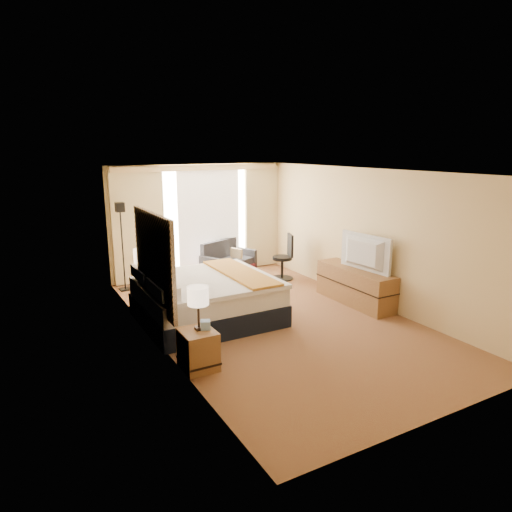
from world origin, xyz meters
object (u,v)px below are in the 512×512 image
media_dresser (355,286)px  television (361,253)px  nightstand_left (198,349)px  floor_lamp (121,229)px  bed (206,298)px  loveseat (228,264)px  lamp_right (142,257)px  desk_chair (285,259)px  nightstand_right (147,298)px  lamp_left (198,297)px

media_dresser → television: 0.72m
nightstand_left → floor_lamp: floor_lamp is taller
nightstand_left → bed: (0.81, 1.62, 0.12)m
loveseat → lamp_right: lamp_right is taller
media_dresser → desk_chair: size_ratio=1.71×
floor_lamp → media_dresser: bearing=-39.1°
floor_lamp → loveseat: bearing=0.1°
nightstand_right → loveseat: 2.88m
desk_chair → television: television is taller
bed → television: television is taller
lamp_left → media_dresser: bearing=15.6°
loveseat → lamp_left: size_ratio=2.41×
nightstand_right → lamp_right: lamp_right is taller
media_dresser → lamp_right: 4.08m
bed → lamp_left: bearing=-115.9°
desk_chair → media_dresser: bearing=-62.2°
floor_lamp → lamp_left: size_ratio=3.07×
nightstand_right → desk_chair: 3.47m
desk_chair → lamp_right: bearing=-150.5°
media_dresser → television: (-0.05, -0.17, 0.70)m
floor_lamp → lamp_left: (0.06, -4.06, -0.30)m
floor_lamp → television: floor_lamp is taller
nightstand_left → lamp_left: bearing=37.7°
desk_chair → loveseat: bearing=155.9°
lamp_right → television: (3.68, -1.65, -0.01)m
nightstand_left → lamp_right: lamp_right is taller
desk_chair → lamp_left: size_ratio=1.72×
lamp_right → nightstand_right: bearing=-47.1°
nightstand_right → floor_lamp: bearing=91.1°
nightstand_right → television: 4.07m
nightstand_left → desk_chair: (3.40, 3.13, 0.19)m
bed → floor_lamp: size_ratio=1.20×
nightstand_right → television: bearing=-23.9°
desk_chair → lamp_left: (-3.37, -3.11, 0.56)m
nightstand_left → bed: size_ratio=0.25×
nightstand_left → media_dresser: bearing=15.8°
bed → loveseat: bed is taller
media_dresser → lamp_left: 3.87m
nightstand_right → floor_lamp: floor_lamp is taller
television → loveseat: bearing=16.5°
lamp_right → nightstand_left: bearing=-89.3°
loveseat → desk_chair: desk_chair is taller
lamp_left → lamp_right: size_ratio=0.94×
bed → nightstand_right: bearing=132.6°
nightstand_left → lamp_left: lamp_left is taller
nightstand_right → desk_chair: size_ratio=0.52×
media_dresser → floor_lamp: 4.90m
nightstand_left → television: television is taller
media_dresser → lamp_right: size_ratio=2.76×
television → bed: bearing=70.6°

